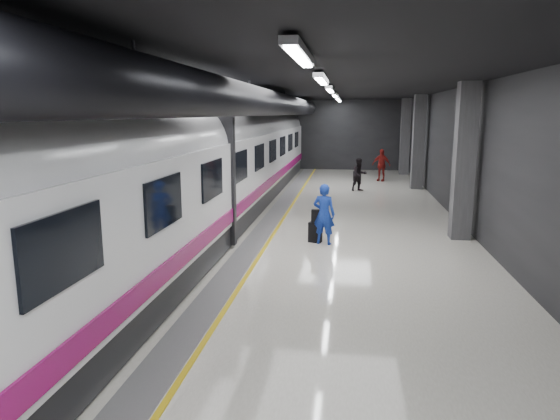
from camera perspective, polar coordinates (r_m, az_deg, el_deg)
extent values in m
plane|color=silver|center=(13.46, 2.16, -4.62)|extent=(40.00, 40.00, 0.00)
cube|color=black|center=(12.99, 2.31, 14.87)|extent=(10.00, 40.00, 0.02)
cube|color=#28282B|center=(32.95, 5.76, 8.55)|extent=(10.00, 0.02, 4.50)
cube|color=#28282B|center=(14.41, -18.04, 5.00)|extent=(0.02, 40.00, 4.50)
cube|color=#28282B|center=(13.49, 23.93, 4.22)|extent=(0.02, 40.00, 4.50)
cube|color=slate|center=(13.65, -3.50, -4.38)|extent=(0.65, 39.80, 0.01)
cube|color=yellow|center=(13.58, -1.84, -4.45)|extent=(0.10, 39.80, 0.01)
cylinder|color=black|center=(13.16, -3.49, 12.41)|extent=(0.80, 38.00, 0.80)
cube|color=silver|center=(6.98, 2.32, 17.41)|extent=(0.22, 2.60, 0.10)
cube|color=silver|center=(11.94, 4.77, 14.70)|extent=(0.22, 2.60, 0.10)
cube|color=silver|center=(16.93, 5.76, 13.57)|extent=(0.22, 2.60, 0.10)
cube|color=silver|center=(21.92, 6.30, 12.96)|extent=(0.22, 2.60, 0.10)
cube|color=silver|center=(26.92, 6.64, 12.57)|extent=(0.22, 2.60, 0.10)
cube|color=silver|center=(30.91, 6.83, 12.35)|extent=(0.22, 2.60, 0.10)
cube|color=#515154|center=(15.31, 20.29, 5.18)|extent=(0.55, 0.55, 4.50)
cube|color=#515154|center=(25.15, 15.52, 7.47)|extent=(0.55, 0.55, 4.50)
cube|color=#515154|center=(31.10, 14.10, 8.13)|extent=(0.55, 0.55, 4.50)
cube|color=black|center=(14.06, -11.14, -2.67)|extent=(2.80, 38.00, 0.60)
cube|color=white|center=(13.80, -11.36, 2.99)|extent=(2.90, 38.00, 2.20)
cylinder|color=white|center=(13.70, -11.51, 6.92)|extent=(2.80, 38.00, 2.80)
cube|color=#8B0C57|center=(13.52, -5.34, -0.45)|extent=(0.04, 38.00, 0.35)
cube|color=black|center=(13.77, -11.39, 4.02)|extent=(3.05, 0.25, 3.80)
cube|color=black|center=(5.96, -23.43, -4.19)|extent=(0.05, 1.60, 0.85)
cube|color=black|center=(8.60, -13.10, 0.86)|extent=(0.05, 1.60, 0.85)
cube|color=black|center=(11.42, -7.74, 3.49)|extent=(0.05, 1.60, 0.85)
cube|color=black|center=(14.31, -4.50, 5.06)|extent=(0.05, 1.60, 0.85)
cube|color=black|center=(17.24, -2.35, 6.09)|extent=(0.05, 1.60, 0.85)
cube|color=black|center=(20.19, -0.83, 6.81)|extent=(0.05, 1.60, 0.85)
cube|color=black|center=(23.15, 0.31, 7.34)|extent=(0.05, 1.60, 0.85)
cube|color=black|center=(26.12, 1.20, 7.76)|extent=(0.05, 1.60, 0.85)
cube|color=black|center=(29.10, 1.90, 8.08)|extent=(0.05, 1.60, 0.85)
imported|color=blue|center=(13.96, 5.05, -0.47)|extent=(0.71, 0.55, 1.71)
cube|color=black|center=(14.25, 4.05, -2.55)|extent=(0.41, 0.32, 0.58)
cube|color=black|center=(14.15, 4.17, -0.68)|extent=(0.28, 0.16, 0.37)
imported|color=black|center=(23.92, 9.06, 4.02)|extent=(0.95, 0.88, 1.55)
imported|color=maroon|center=(27.68, 11.49, 5.06)|extent=(1.10, 0.80, 1.74)
cube|color=black|center=(27.46, 8.80, 3.85)|extent=(0.43, 0.36, 0.54)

